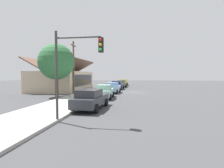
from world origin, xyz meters
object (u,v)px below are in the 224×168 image
car_charcoal (91,99)px  car_seafoam (104,91)px  car_skyblue (112,88)px  car_mustard (123,82)px  shade_tree (56,62)px  utility_pole_wooden (74,66)px  car_navy (118,85)px  traffic_light_main (74,61)px  fire_hydrant_red (113,85)px  car_olive (122,83)px

car_charcoal → car_seafoam: (6.54, 0.17, -0.00)m
car_skyblue → car_mustard: same height
shade_tree → utility_pole_wooden: bearing=-10.5°
car_seafoam → utility_pole_wooden: (4.38, 5.33, 3.11)m
car_seafoam → car_navy: (12.95, -0.02, -0.00)m
car_seafoam → shade_tree: shade_tree is taller
car_seafoam → car_charcoal: bearing=179.2°
traffic_light_main → utility_pole_wooden: (14.97, 5.66, 0.44)m
shade_tree → traffic_light_main: bearing=-150.0°
car_seafoam → car_mustard: size_ratio=0.98×
car_skyblue → car_navy: (6.80, 0.01, -0.00)m
fire_hydrant_red → utility_pole_wooden: bearing=162.6°
fire_hydrant_red → car_skyblue: bearing=-172.9°
shade_tree → fire_hydrant_red: shade_tree is taller
car_olive → fire_hydrant_red: size_ratio=6.91×
car_olive → car_navy: bearing=177.7°
car_navy → car_olive: same height
car_skyblue → fire_hydrant_red: car_skyblue is taller
car_olive → car_mustard: same height
car_charcoal → fire_hydrant_red: (23.69, 1.50, -0.32)m
car_navy → traffic_light_main: traffic_light_main is taller
car_seafoam → fire_hydrant_red: bearing=2.2°
car_charcoal → fire_hydrant_red: bearing=6.9°
car_olive → car_mustard: 6.47m
car_mustard → traffic_light_main: bearing=-176.7°
car_skyblue → car_olive: 13.02m
car_charcoal → utility_pole_wooden: (10.92, 5.50, 3.11)m
car_navy → fire_hydrant_red: bearing=21.3°
utility_pole_wooden → fire_hydrant_red: (12.77, -4.00, -3.43)m
traffic_light_main → car_mustard: bearing=0.5°
car_navy → traffic_light_main: bearing=-175.8°
car_skyblue → car_mustard: bearing=2.9°
fire_hydrant_red → traffic_light_main: bearing=-176.6°
utility_pole_wooden → fire_hydrant_red: bearing=-17.4°
car_skyblue → traffic_light_main: (-16.74, -0.29, 2.68)m
car_olive → car_mustard: size_ratio=1.02×
car_seafoam → shade_tree: (0.46, 6.06, 3.49)m
car_charcoal → shade_tree: shade_tree is taller
car_mustard → car_skyblue: bearing=-177.2°
car_navy → shade_tree: shade_tree is taller
shade_tree → utility_pole_wooden: 4.00m
car_navy → traffic_light_main: size_ratio=0.87×
car_charcoal → car_olive: size_ratio=0.99×
car_charcoal → car_seafoam: bearing=4.7°
car_seafoam → car_mustard: 25.63m
car_seafoam → car_navy: bearing=-2.3°
car_charcoal → traffic_light_main: size_ratio=0.94×
car_olive → utility_pole_wooden: bearing=159.0°
car_seafoam → car_navy: same height
car_charcoal → utility_pole_wooden: 12.62m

